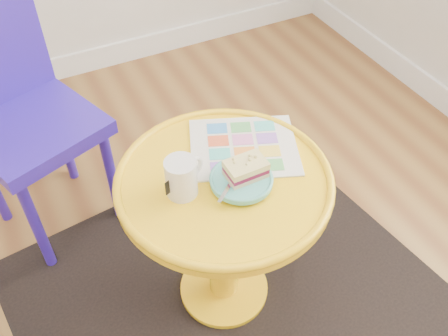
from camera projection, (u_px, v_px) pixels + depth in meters
name	position (u px, v px, depth m)	size (l,w,h in m)	color
rug	(224.00, 289.00, 1.70)	(1.30, 1.10, 0.01)	black
side_table	(224.00, 216.00, 1.43)	(0.58, 0.58, 0.55)	yellow
chair	(17.00, 106.00, 1.62)	(0.49, 0.49, 0.87)	#301AAD
newspaper	(244.00, 147.00, 1.40)	(0.30, 0.25, 0.01)	silver
mug	(182.00, 176.00, 1.25)	(0.11, 0.08, 0.11)	silver
plate	(241.00, 180.00, 1.29)	(0.16, 0.16, 0.02)	#56B5AC
cake_slice	(246.00, 169.00, 1.28)	(0.11, 0.07, 0.05)	#D3BC8C
fork	(232.00, 182.00, 1.27)	(0.12, 0.10, 0.00)	silver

